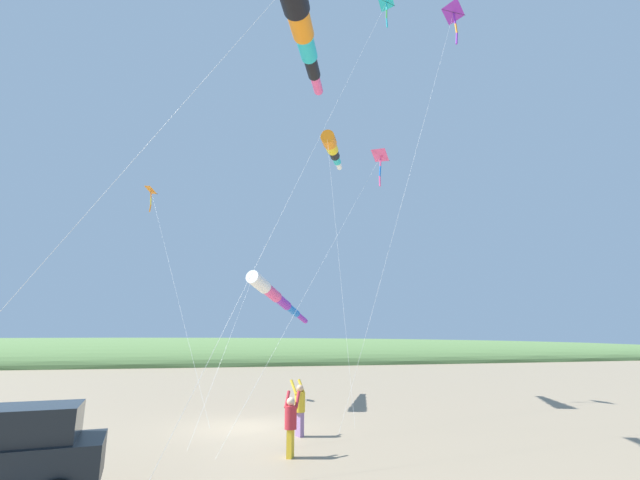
% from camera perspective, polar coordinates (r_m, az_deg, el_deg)
% --- Properties ---
extents(ground_plane, '(600.00, 600.00, 0.00)m').
position_cam_1_polar(ground_plane, '(18.00, -9.93, -23.06)').
color(ground_plane, gray).
extents(dune_ridge_grassy, '(28.00, 240.00, 7.66)m').
position_cam_1_polar(dune_ridge_grassy, '(72.73, -14.12, -15.39)').
color(dune_ridge_grassy, '#567A42').
rests_on(dune_ridge_grassy, ground_plane).
extents(person_adult_flyer, '(0.62, 0.56, 1.74)m').
position_cam_1_polar(person_adult_flyer, '(13.20, -3.87, -22.68)').
color(person_adult_flyer, gold).
rests_on(person_adult_flyer, ground_plane).
extents(person_child_green_jacket, '(0.64, 0.56, 1.84)m').
position_cam_1_polar(person_child_green_jacket, '(15.91, -2.69, -20.89)').
color(person_child_green_jacket, '#8E6B9E').
rests_on(person_child_green_jacket, ground_plane).
extents(kite_windsock_blue_topmost, '(9.43, 2.70, 14.65)m').
position_cam_1_polar(kite_windsock_blue_topmost, '(26.28, 1.62, 11.90)').
color(kite_windsock_blue_topmost, orange).
rests_on(kite_windsock_blue_topmost, ground_plane).
extents(kite_windsock_white_trailing, '(13.23, 6.75, 6.60)m').
position_cam_1_polar(kite_windsock_white_trailing, '(23.93, -6.02, -7.24)').
color(kite_windsock_white_trailing, white).
rests_on(kite_windsock_white_trailing, ground_plane).
extents(kite_delta_purple_drifting, '(9.20, 10.39, 21.90)m').
position_cam_1_polar(kite_delta_purple_drifting, '(27.70, 8.72, 28.43)').
color(kite_delta_purple_drifting, '#1EB7C6').
rests_on(kite_delta_purple_drifting, ground_plane).
extents(kite_windsock_yellow_midlevel, '(6.33, 9.77, 13.11)m').
position_cam_1_polar(kite_windsock_yellow_midlevel, '(15.13, -2.36, 25.89)').
color(kite_windsock_yellow_midlevel, black).
rests_on(kite_windsock_yellow_midlevel, ground_plane).
extents(kite_delta_orange_high_right, '(1.55, 7.17, 19.61)m').
position_cam_1_polar(kite_delta_orange_high_right, '(25.51, 17.20, 26.61)').
color(kite_delta_orange_high_right, purple).
rests_on(kite_delta_orange_high_right, ground_plane).
extents(kite_delta_striped_overhead, '(9.80, 4.42, 12.45)m').
position_cam_1_polar(kite_delta_striped_overhead, '(28.50, -21.26, 6.03)').
color(kite_delta_striped_overhead, orange).
rests_on(kite_delta_striped_overhead, ground_plane).
extents(kite_delta_checkered_midright, '(10.21, 9.88, 14.54)m').
position_cam_1_polar(kite_delta_checkered_midright, '(26.99, 8.03, 10.88)').
color(kite_delta_checkered_midright, '#EF4C93').
rests_on(kite_delta_checkered_midright, ground_plane).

